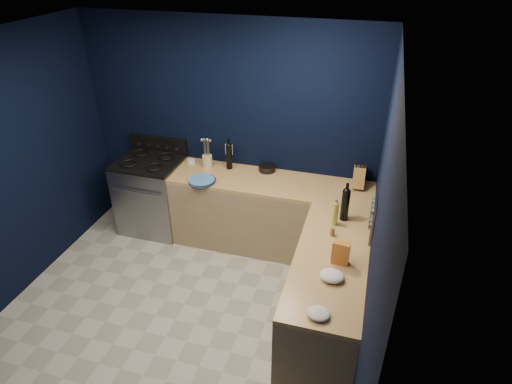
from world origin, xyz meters
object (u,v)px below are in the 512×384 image
(plate_stack, at_px, (202,181))
(utensil_crock, at_px, (207,161))
(crouton_bag, at_px, (341,253))
(gas_range, at_px, (153,196))
(knife_block, at_px, (359,177))

(plate_stack, bearing_deg, utensil_crock, 101.36)
(crouton_bag, bearing_deg, gas_range, 160.05)
(knife_block, relative_size, crouton_bag, 1.09)
(utensil_crock, xyz_separation_m, crouton_bag, (1.73, -1.34, 0.03))
(knife_block, bearing_deg, crouton_bag, -93.68)
(gas_range, xyz_separation_m, crouton_bag, (2.44, -1.19, 0.55))
(plate_stack, bearing_deg, knife_block, 13.06)
(plate_stack, xyz_separation_m, utensil_crock, (-0.08, 0.37, 0.05))
(utensil_crock, bearing_deg, gas_range, -167.73)
(gas_range, xyz_separation_m, utensil_crock, (0.71, 0.15, 0.51))
(gas_range, relative_size, knife_block, 3.98)
(plate_stack, relative_size, crouton_bag, 1.39)
(plate_stack, bearing_deg, gas_range, 164.41)
(gas_range, relative_size, utensil_crock, 6.30)
(plate_stack, height_order, knife_block, knife_block)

